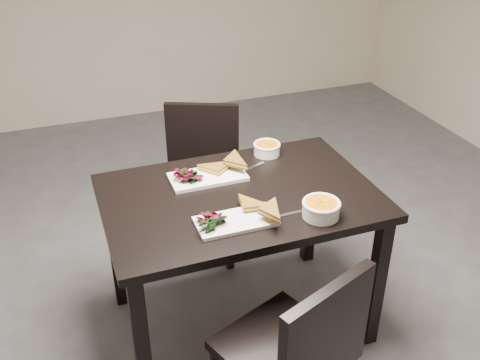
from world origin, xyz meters
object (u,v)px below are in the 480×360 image
at_px(table, 240,212).
at_px(plate_near, 236,221).
at_px(chair_far, 201,171).
at_px(soup_bowl_far, 267,148).
at_px(chair_near, 299,350).
at_px(plate_far, 208,177).
at_px(soup_bowl_near, 321,208).

xyz_separation_m(table, plate_near, (-0.09, -0.21, 0.11)).
distance_m(chair_far, soup_bowl_far, 0.56).
bearing_deg(table, chair_near, -91.88).
relative_size(chair_near, plate_far, 2.43).
bearing_deg(plate_near, chair_far, 82.72).
bearing_deg(soup_bowl_near, plate_far, 127.11).
distance_m(chair_near, plate_far, 0.91).
distance_m(plate_near, soup_bowl_far, 0.62).
bearing_deg(soup_bowl_near, soup_bowl_far, 89.67).
bearing_deg(chair_near, plate_near, 77.17).
bearing_deg(table, soup_bowl_near, -48.01).
bearing_deg(plate_near, soup_bowl_far, 55.93).
bearing_deg(soup_bowl_near, chair_near, -124.22).
relative_size(table, plate_far, 3.43).
height_order(chair_near, soup_bowl_far, chair_near).
xyz_separation_m(plate_far, soup_bowl_far, (0.35, 0.13, 0.03)).
bearing_deg(soup_bowl_far, chair_far, 119.49).
height_order(table, plate_near, plate_near).
relative_size(chair_far, plate_far, 2.43).
height_order(plate_far, soup_bowl_far, soup_bowl_far).
height_order(table, soup_bowl_far, soup_bowl_far).
distance_m(table, chair_near, 0.70).
relative_size(plate_far, soup_bowl_far, 2.59).
xyz_separation_m(table, plate_far, (-0.09, 0.18, 0.11)).
distance_m(chair_far, plate_near, 0.97).
bearing_deg(plate_far, plate_near, -89.99).
bearing_deg(soup_bowl_near, chair_far, 102.84).
relative_size(table, plate_near, 3.69).
bearing_deg(chair_far, plate_far, -78.87).
relative_size(plate_near, soup_bowl_far, 2.41).
relative_size(chair_near, plate_near, 2.61).
xyz_separation_m(chair_near, chair_far, (0.05, 1.40, 0.00)).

